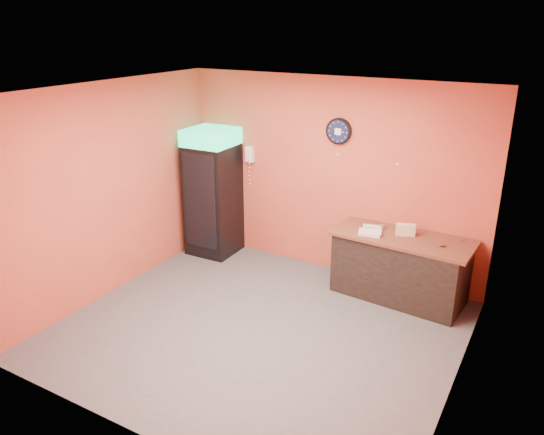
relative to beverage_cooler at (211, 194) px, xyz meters
The scene contains 15 objects.
floor 2.60m from the beverage_cooler, 41.65° to the right, with size 4.50×4.50×0.00m, color #47474C.
back_wall 1.90m from the beverage_cooler, 12.32° to the left, with size 4.50×0.02×2.80m, color #C75438.
left_wall 1.72m from the beverage_cooler, 105.49° to the right, with size 0.02×4.00×2.80m, color #C75438.
right_wall 4.38m from the beverage_cooler, 21.60° to the right, with size 0.02×4.00×2.80m, color #C75438.
ceiling 3.03m from the beverage_cooler, 41.65° to the right, with size 4.50×4.00×0.02m, color white.
beverage_cooler is the anchor object (origin of this frame).
prep_counter 3.06m from the beverage_cooler, ahead, with size 1.67×0.74×0.83m, color black.
wall_clock 2.24m from the beverage_cooler, 10.81° to the left, with size 0.36×0.06×0.36m.
wall_phone 0.86m from the beverage_cooler, 34.78° to the left, with size 0.13×0.11×0.23m.
butcher_paper 3.01m from the beverage_cooler, ahead, with size 1.78×0.78×0.04m, color brown.
sub_roll_stack 3.03m from the beverage_cooler, ahead, with size 0.26×0.16×0.15m.
wrapped_sandwich_left 2.60m from the beverage_cooler, ahead, with size 0.29×0.11×0.04m, color silver.
wrapped_sandwich_mid 2.63m from the beverage_cooler, ahead, with size 0.28×0.11×0.04m, color silver.
wrapped_sandwich_right 2.57m from the beverage_cooler, ahead, with size 0.25×0.10×0.04m, color silver.
kitchen_tool 2.70m from the beverage_cooler, ahead, with size 0.06×0.06×0.06m, color silver.
Camera 1 is at (2.85, -4.69, 3.50)m, focal length 35.00 mm.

